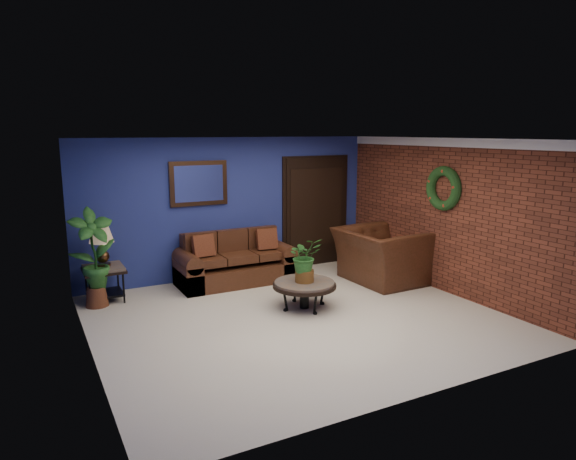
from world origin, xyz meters
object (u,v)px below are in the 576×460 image
table_lamp (102,241)px  side_chair (263,252)px  coffee_table (304,285)px  end_table (104,275)px  sofa (235,265)px  armchair (381,256)px

table_lamp → side_chair: bearing=1.3°
coffee_table → side_chair: size_ratio=1.14×
side_chair → end_table: bearing=-166.4°
sofa → armchair: 2.56m
sofa → side_chair: (0.58, 0.03, 0.17)m
coffee_table → end_table: bearing=146.3°
sofa → end_table: bearing=-179.3°
end_table → armchair: (4.45, -1.15, 0.04)m
coffee_table → armchair: (1.86, 0.58, 0.11)m
end_table → table_lamp: table_lamp is taller
armchair → side_chair: bearing=53.2°
table_lamp → armchair: bearing=-14.5°
sofa → armchair: armchair is taller
sofa → side_chair: 0.60m
end_table → table_lamp: (-0.00, 0.00, 0.53)m
table_lamp → coffee_table: bearing=-33.7°
end_table → armchair: size_ratio=0.43×
coffee_table → table_lamp: table_lamp is taller
sofa → table_lamp: (-2.18, -0.03, 0.66)m
sofa → coffee_table: size_ratio=2.13×
table_lamp → end_table: bearing=-45.0°
end_table → armchair: armchair is taller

